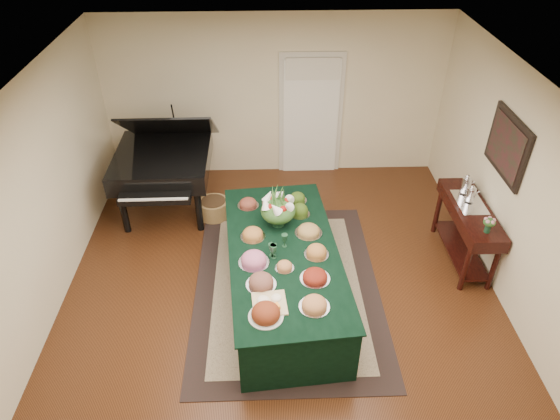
{
  "coord_description": "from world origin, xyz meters",
  "views": [
    {
      "loc": [
        -0.17,
        -4.62,
        4.61
      ],
      "look_at": [
        0.0,
        0.3,
        1.05
      ],
      "focal_mm": 32.0,
      "sensor_mm": 36.0,
      "label": 1
    }
  ],
  "objects_px": {
    "floral_centerpiece": "(278,207)",
    "grand_piano": "(163,161)",
    "buffet_table": "(283,274)",
    "mahogany_sideboard": "(469,219)"
  },
  "relations": [
    {
      "from": "buffet_table",
      "to": "grand_piano",
      "type": "xyz_separation_m",
      "value": [
        -1.71,
        2.0,
        0.47
      ]
    },
    {
      "from": "grand_piano",
      "to": "mahogany_sideboard",
      "type": "xyz_separation_m",
      "value": [
        4.18,
        -1.34,
        -0.19
      ]
    },
    {
      "from": "buffet_table",
      "to": "grand_piano",
      "type": "bearing_deg",
      "value": 130.59
    },
    {
      "from": "floral_centerpiece",
      "to": "grand_piano",
      "type": "distance_m",
      "value": 2.24
    },
    {
      "from": "floral_centerpiece",
      "to": "grand_piano",
      "type": "height_order",
      "value": "grand_piano"
    },
    {
      "from": "floral_centerpiece",
      "to": "grand_piano",
      "type": "bearing_deg",
      "value": 138.08
    },
    {
      "from": "buffet_table",
      "to": "floral_centerpiece",
      "type": "height_order",
      "value": "floral_centerpiece"
    },
    {
      "from": "grand_piano",
      "to": "buffet_table",
      "type": "bearing_deg",
      "value": -49.41
    },
    {
      "from": "mahogany_sideboard",
      "to": "grand_piano",
      "type": "bearing_deg",
      "value": 162.27
    },
    {
      "from": "buffet_table",
      "to": "grand_piano",
      "type": "distance_m",
      "value": 2.67
    }
  ]
}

